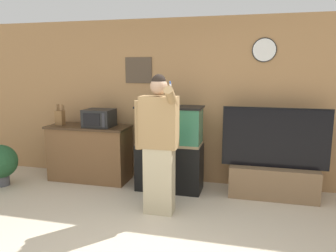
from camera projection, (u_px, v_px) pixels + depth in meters
wall_back_paneled at (191, 102)px, 5.20m from camera, size 10.00×0.08×2.60m
counter_island at (90, 153)px, 5.39m from camera, size 1.34×0.56×0.91m
microwave at (99, 118)px, 5.21m from camera, size 0.45×0.39×0.28m
knife_block at (60, 117)px, 5.38m from camera, size 0.13×0.11×0.34m
aquarium_on_stand at (170, 149)px, 4.92m from camera, size 0.98×0.45×1.28m
tv_on_stand at (273, 172)px, 4.65m from camera, size 1.47×0.40×1.29m
person_standing at (158, 143)px, 4.06m from camera, size 0.56×0.42×1.76m
potted_plant at (0, 163)px, 5.13m from camera, size 0.53×0.53×0.65m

